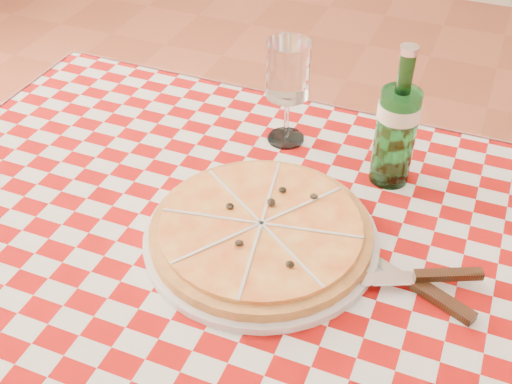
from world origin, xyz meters
TOP-DOWN VIEW (x-y plane):
  - dining_table at (0.00, 0.00)m, footprint 1.20×0.80m
  - tablecloth at (0.00, 0.00)m, footprint 1.30×0.90m
  - pizza_plate at (0.01, 0.02)m, footprint 0.44×0.44m
  - water_bottle at (0.16, 0.25)m, footprint 0.08×0.08m
  - wine_glass at (-0.05, 0.30)m, footprint 0.10×0.10m
  - cutlery at (0.25, 0.01)m, footprint 0.27×0.23m

SIDE VIEW (x-z plane):
  - dining_table at x=0.00m, z-range 0.28..1.03m
  - tablecloth at x=0.00m, z-range 0.75..0.76m
  - cutlery at x=0.25m, z-range 0.76..0.79m
  - pizza_plate at x=0.01m, z-range 0.76..0.81m
  - wine_glass at x=-0.05m, z-range 0.76..0.96m
  - water_bottle at x=0.16m, z-range 0.76..1.02m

